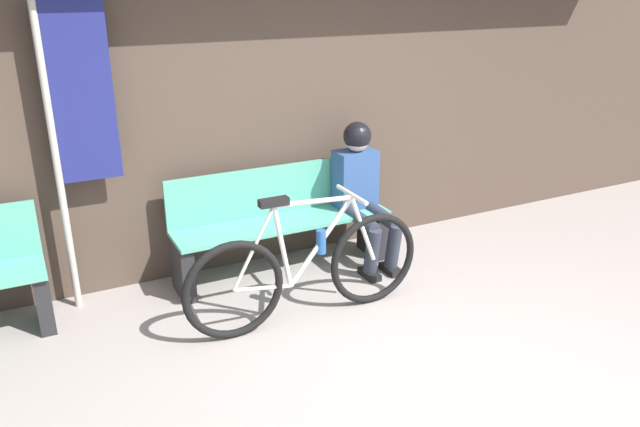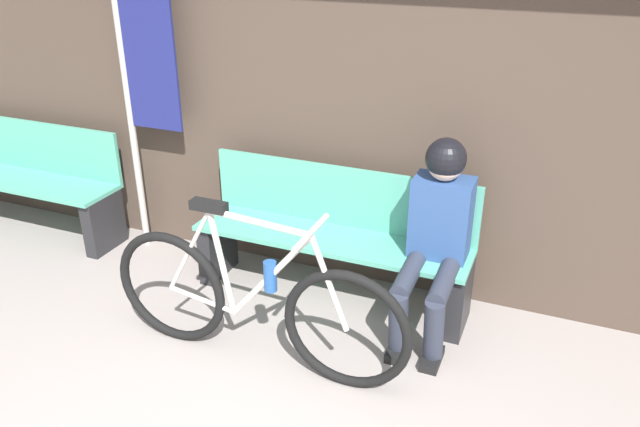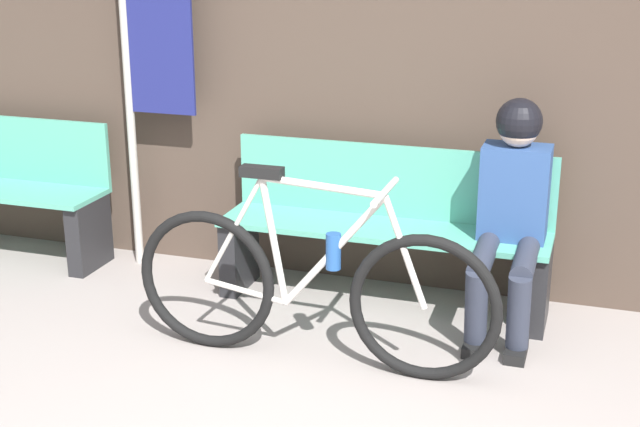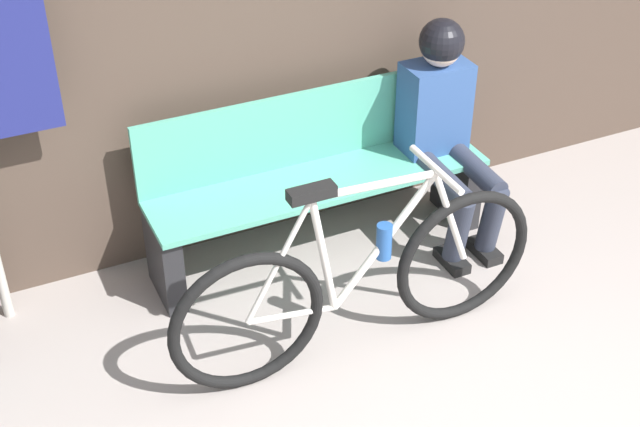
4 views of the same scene
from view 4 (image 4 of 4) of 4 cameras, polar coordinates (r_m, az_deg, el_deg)
park_bench_near at (r=4.57m, az=-0.31°, el=2.06°), size 1.77×0.42×0.86m
bicycle at (r=3.95m, az=2.64°, el=-4.46°), size 1.78×0.40×0.95m
person_seated at (r=4.63m, az=8.02°, el=6.02°), size 0.34×0.66×1.19m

